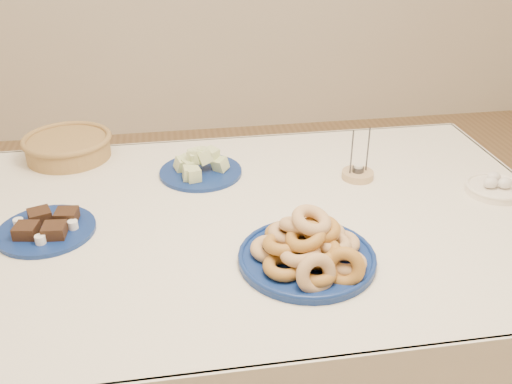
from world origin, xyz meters
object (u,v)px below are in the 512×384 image
dining_table (253,248)px  brownie_plate (47,228)px  wicker_basket (68,146)px  egg_bowl (495,187)px  melon_plate (199,167)px  donut_platter (309,249)px  candle_holder (358,174)px

dining_table → brownie_plate: size_ratio=6.70×
wicker_basket → egg_bowl: size_ratio=2.07×
melon_plate → wicker_basket: (-0.42, 0.20, 0.01)m
dining_table → brownie_plate: bearing=179.9°
donut_platter → candle_holder: (0.26, 0.41, -0.02)m
dining_table → wicker_basket: bearing=139.0°
egg_bowl → dining_table: bearing=-178.6°
donut_platter → melon_plate: 0.56m
dining_table → egg_bowl: 0.73m
donut_platter → dining_table: bearing=111.7°
candle_holder → dining_table: bearing=-154.1°
melon_plate → brownie_plate: size_ratio=1.31×
donut_platter → egg_bowl: 0.68m
melon_plate → egg_bowl: bearing=-16.9°
melon_plate → brownie_plate: bearing=-146.8°
dining_table → melon_plate: melon_plate is taller
melon_plate → brownie_plate: 0.50m
brownie_plate → dining_table: bearing=-0.1°
wicker_basket → brownie_plate: bearing=-90.0°
candle_holder → egg_bowl: (0.37, -0.15, 0.00)m
melon_plate → wicker_basket: 0.46m
donut_platter → brownie_plate: size_ratio=1.38×
wicker_basket → egg_bowl: 1.34m
brownie_plate → egg_bowl: bearing=0.7°
candle_holder → egg_bowl: 0.40m
melon_plate → candle_holder: 0.49m
dining_table → wicker_basket: wicker_basket is taller
wicker_basket → candle_holder: candle_holder is taller
donut_platter → melon_plate: bearing=113.3°
egg_bowl → wicker_basket: bearing=160.2°
wicker_basket → candle_holder: size_ratio=2.17×
brownie_plate → egg_bowl: (1.26, 0.02, 0.00)m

